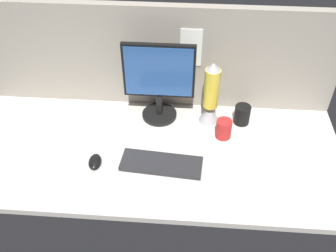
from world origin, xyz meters
TOP-DOWN VIEW (x-y plane):
  - ground_plane at (0.00, 0.00)cm, footprint 180.00×80.00cm
  - cubicle_wall_back at (0.03, 37.50)cm, footprint 180.00×5.50cm
  - monitor at (1.25, 25.11)cm, footprint 35.19×18.00cm
  - keyboard at (5.40, -10.70)cm, footprint 37.93×15.93cm
  - mouse at (-24.90, -12.37)cm, footprint 6.30×9.99cm
  - mug_red_plastic at (33.96, 11.12)cm, footprint 7.63×7.63cm
  - mug_black_travel at (43.63, 22.59)cm, footprint 8.07×8.07cm
  - lava_lamp at (27.07, 23.14)cm, footprint 10.48×10.48cm

SIDE VIEW (x-z plane):
  - ground_plane at x=0.00cm, z-range -3.00..0.00cm
  - keyboard at x=5.40cm, z-range 0.00..2.00cm
  - mouse at x=-24.90cm, z-range 0.00..3.40cm
  - mug_red_plastic at x=33.96cm, z-range 0.00..9.71cm
  - mug_black_travel at x=43.63cm, z-range 0.00..10.00cm
  - lava_lamp at x=27.07cm, z-range -2.76..31.54cm
  - monitor at x=1.25cm, z-range 1.58..43.30cm
  - cubicle_wall_back at x=0.03cm, z-range 0.01..55.30cm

